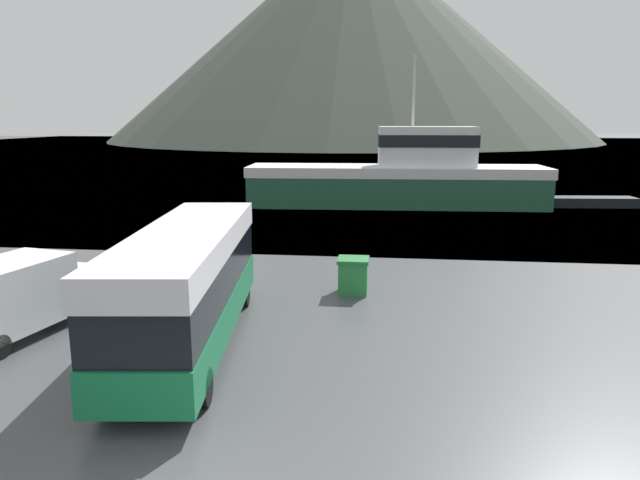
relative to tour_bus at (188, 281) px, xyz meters
The scene contains 7 objects.
water_surface 131.28m from the tour_bus, 89.07° to the left, with size 240.00×240.00×0.00m, color slate.
hill_backdrop 168.07m from the tour_bus, 92.01° to the left, with size 143.93×143.93×62.31m, color #424C42.
tour_bus is the anchor object (origin of this frame).
delivery_van 5.49m from the tour_bus, behind, with size 3.26×6.36×2.33m.
fishing_boat 28.78m from the tour_bus, 76.70° to the left, with size 22.23×5.78×10.94m.
storage_bin 7.20m from the tour_bus, 52.01° to the left, with size 1.16×1.11×1.34m.
small_boat 35.70m from the tour_bus, 54.70° to the left, with size 6.70×2.19×0.72m.
Camera 1 is at (3.38, -7.10, 6.43)m, focal length 32.00 mm.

